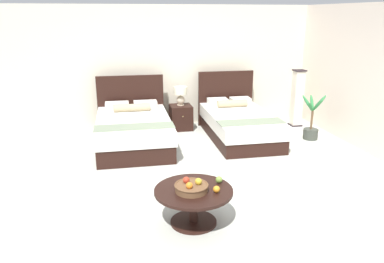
{
  "coord_description": "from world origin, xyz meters",
  "views": [
    {
      "loc": [
        -1.43,
        -5.32,
        2.4
      ],
      "look_at": [
        -0.16,
        0.46,
        0.56
      ],
      "focal_mm": 35.61,
      "sensor_mm": 36.0,
      "label": 1
    }
  ],
  "objects_px": {
    "loose_orange": "(216,189)",
    "potted_palm": "(311,126)",
    "bed_near_corner": "(239,123)",
    "fruit_bowl": "(191,187)",
    "table_lamp": "(180,94)",
    "loose_apple": "(219,180)",
    "bed_near_window": "(134,129)",
    "floor_lamp_corner": "(297,98)",
    "nightstand": "(181,117)",
    "coffee_table": "(194,198)"
  },
  "relations": [
    {
      "from": "loose_orange",
      "to": "potted_palm",
      "type": "relative_size",
      "value": 0.09
    },
    {
      "from": "bed_near_corner",
      "to": "fruit_bowl",
      "type": "relative_size",
      "value": 5.61
    },
    {
      "from": "table_lamp",
      "to": "loose_apple",
      "type": "xyz_separation_m",
      "value": [
        -0.23,
        -3.75,
        -0.3
      ]
    },
    {
      "from": "potted_palm",
      "to": "bed_near_corner",
      "type": "bearing_deg",
      "value": 164.13
    },
    {
      "from": "table_lamp",
      "to": "loose_orange",
      "type": "xyz_separation_m",
      "value": [
        -0.34,
        -4.0,
        -0.3
      ]
    },
    {
      "from": "bed_near_corner",
      "to": "loose_apple",
      "type": "xyz_separation_m",
      "value": [
        -1.25,
        -2.9,
        0.18
      ]
    },
    {
      "from": "bed_near_window",
      "to": "floor_lamp_corner",
      "type": "xyz_separation_m",
      "value": [
        3.62,
        0.56,
        0.32
      ]
    },
    {
      "from": "bed_near_window",
      "to": "fruit_bowl",
      "type": "xyz_separation_m",
      "value": [
        0.46,
        -3.05,
        0.19
      ]
    },
    {
      "from": "bed_near_corner",
      "to": "nightstand",
      "type": "xyz_separation_m",
      "value": [
        -1.02,
        0.83,
        -0.03
      ]
    },
    {
      "from": "bed_near_window",
      "to": "floor_lamp_corner",
      "type": "height_order",
      "value": "floor_lamp_corner"
    },
    {
      "from": "bed_near_window",
      "to": "loose_orange",
      "type": "relative_size",
      "value": 27.69
    },
    {
      "from": "fruit_bowl",
      "to": "potted_palm",
      "type": "distance_m",
      "value": 4.03
    },
    {
      "from": "bed_near_corner",
      "to": "loose_orange",
      "type": "xyz_separation_m",
      "value": [
        -1.36,
        -3.15,
        0.18
      ]
    },
    {
      "from": "table_lamp",
      "to": "bed_near_corner",
      "type": "bearing_deg",
      "value": -39.87
    },
    {
      "from": "fruit_bowl",
      "to": "loose_apple",
      "type": "bearing_deg",
      "value": 22.25
    },
    {
      "from": "bed_near_window",
      "to": "loose_orange",
      "type": "distance_m",
      "value": 3.23
    },
    {
      "from": "nightstand",
      "to": "loose_apple",
      "type": "bearing_deg",
      "value": -93.59
    },
    {
      "from": "bed_near_corner",
      "to": "floor_lamp_corner",
      "type": "xyz_separation_m",
      "value": [
        1.53,
        0.56,
        0.32
      ]
    },
    {
      "from": "coffee_table",
      "to": "loose_apple",
      "type": "relative_size",
      "value": 11.12
    },
    {
      "from": "nightstand",
      "to": "coffee_table",
      "type": "relative_size",
      "value": 0.57
    },
    {
      "from": "potted_palm",
      "to": "coffee_table",
      "type": "bearing_deg",
      "value": -138.63
    },
    {
      "from": "bed_near_window",
      "to": "table_lamp",
      "type": "xyz_separation_m",
      "value": [
        1.07,
        0.86,
        0.47
      ]
    },
    {
      "from": "bed_near_window",
      "to": "bed_near_corner",
      "type": "relative_size",
      "value": 1.0
    },
    {
      "from": "bed_near_corner",
      "to": "coffee_table",
      "type": "height_order",
      "value": "bed_near_corner"
    },
    {
      "from": "floor_lamp_corner",
      "to": "bed_near_window",
      "type": "bearing_deg",
      "value": -171.19
    },
    {
      "from": "bed_near_window",
      "to": "nightstand",
      "type": "distance_m",
      "value": 1.36
    },
    {
      "from": "coffee_table",
      "to": "fruit_bowl",
      "type": "relative_size",
      "value": 2.34
    },
    {
      "from": "fruit_bowl",
      "to": "loose_apple",
      "type": "xyz_separation_m",
      "value": [
        0.38,
        0.15,
        -0.01
      ]
    },
    {
      "from": "coffee_table",
      "to": "loose_orange",
      "type": "xyz_separation_m",
      "value": [
        0.24,
        -0.13,
        0.15
      ]
    },
    {
      "from": "table_lamp",
      "to": "loose_apple",
      "type": "relative_size",
      "value": 4.79
    },
    {
      "from": "fruit_bowl",
      "to": "coffee_table",
      "type": "bearing_deg",
      "value": 47.55
    },
    {
      "from": "fruit_bowl",
      "to": "loose_apple",
      "type": "height_order",
      "value": "fruit_bowl"
    },
    {
      "from": "loose_orange",
      "to": "floor_lamp_corner",
      "type": "relative_size",
      "value": 0.06
    },
    {
      "from": "table_lamp",
      "to": "floor_lamp_corner",
      "type": "relative_size",
      "value": 0.32
    },
    {
      "from": "bed_near_window",
      "to": "floor_lamp_corner",
      "type": "distance_m",
      "value": 3.68
    },
    {
      "from": "nightstand",
      "to": "potted_palm",
      "type": "height_order",
      "value": "potted_palm"
    },
    {
      "from": "fruit_bowl",
      "to": "loose_apple",
      "type": "distance_m",
      "value": 0.41
    },
    {
      "from": "table_lamp",
      "to": "floor_lamp_corner",
      "type": "xyz_separation_m",
      "value": [
        2.55,
        -0.29,
        -0.15
      ]
    },
    {
      "from": "potted_palm",
      "to": "nightstand",
      "type": "bearing_deg",
      "value": 152.98
    },
    {
      "from": "bed_near_corner",
      "to": "coffee_table",
      "type": "relative_size",
      "value": 2.4
    },
    {
      "from": "nightstand",
      "to": "loose_apple",
      "type": "height_order",
      "value": "nightstand"
    },
    {
      "from": "potted_palm",
      "to": "floor_lamp_corner",
      "type": "bearing_deg",
      "value": 80.91
    },
    {
      "from": "fruit_bowl",
      "to": "loose_apple",
      "type": "relative_size",
      "value": 4.76
    },
    {
      "from": "loose_apple",
      "to": "bed_near_window",
      "type": "bearing_deg",
      "value": 106.08
    },
    {
      "from": "coffee_table",
      "to": "floor_lamp_corner",
      "type": "height_order",
      "value": "floor_lamp_corner"
    },
    {
      "from": "bed_near_window",
      "to": "loose_apple",
      "type": "relative_size",
      "value": 26.58
    },
    {
      "from": "loose_apple",
      "to": "nightstand",
      "type": "bearing_deg",
      "value": 86.41
    },
    {
      "from": "bed_near_corner",
      "to": "nightstand",
      "type": "height_order",
      "value": "bed_near_corner"
    },
    {
      "from": "fruit_bowl",
      "to": "floor_lamp_corner",
      "type": "distance_m",
      "value": 4.8
    },
    {
      "from": "loose_orange",
      "to": "floor_lamp_corner",
      "type": "height_order",
      "value": "floor_lamp_corner"
    }
  ]
}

